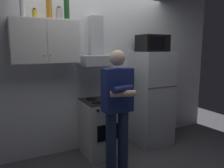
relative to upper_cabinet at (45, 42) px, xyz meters
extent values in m
plane|color=#4C4C51|center=(0.85, -0.37, -1.75)|extent=(7.00, 7.00, 0.00)
cube|color=white|center=(0.85, 0.23, -0.40)|extent=(4.80, 0.10, 2.70)
cube|color=white|center=(0.00, 0.01, 0.00)|extent=(0.90, 0.34, 0.60)
cube|color=white|center=(-0.22, -0.17, 0.00)|extent=(0.43, 0.01, 0.58)
cube|color=white|center=(0.22, -0.17, 0.00)|extent=(0.43, 0.01, 0.58)
sphere|color=#B2B2B7|center=(-0.04, -0.18, -0.18)|extent=(0.02, 0.02, 0.02)
sphere|color=#B2B2B7|center=(0.04, -0.18, -0.18)|extent=(0.02, 0.02, 0.02)
cube|color=white|center=(0.80, -0.12, -1.32)|extent=(0.60, 0.60, 0.85)
cube|color=black|center=(0.80, -0.12, -0.89)|extent=(0.59, 0.59, 0.01)
cube|color=black|center=(0.80, -0.43, -1.30)|extent=(0.42, 0.01, 0.24)
cylinder|color=black|center=(0.67, -0.24, -0.88)|extent=(0.16, 0.16, 0.01)
cylinder|color=black|center=(0.93, -0.24, -0.88)|extent=(0.16, 0.16, 0.01)
cylinder|color=black|center=(0.67, 0.00, -0.88)|extent=(0.16, 0.16, 0.01)
cylinder|color=black|center=(0.93, 0.00, -0.88)|extent=(0.16, 0.16, 0.01)
cylinder|color=black|center=(0.60, -0.44, -0.95)|extent=(0.04, 0.02, 0.04)
cylinder|color=black|center=(0.73, -0.44, -0.95)|extent=(0.04, 0.02, 0.04)
cylinder|color=black|center=(0.87, -0.44, -0.95)|extent=(0.04, 0.02, 0.04)
cylinder|color=black|center=(1.00, -0.44, -0.95)|extent=(0.04, 0.02, 0.04)
cube|color=#B7BABF|center=(0.80, -0.04, -0.27)|extent=(0.60, 0.44, 0.15)
cube|color=#B7BABF|center=(0.80, 0.10, 0.10)|extent=(0.20, 0.16, 0.60)
cube|color=silver|center=(1.75, -0.12, -0.95)|extent=(0.60, 0.60, 1.60)
cube|color=#4C4C4C|center=(1.75, -0.43, -0.71)|extent=(0.59, 0.01, 0.01)
cylinder|color=silver|center=(1.50, -0.44, -1.19)|extent=(0.02, 0.02, 0.60)
cube|color=black|center=(1.75, -0.10, -0.01)|extent=(0.48, 0.36, 0.28)
cube|color=black|center=(1.71, -0.29, -0.01)|extent=(0.30, 0.01, 0.20)
cylinder|color=navy|center=(0.66, -0.72, -1.32)|extent=(0.14, 0.14, 0.85)
cylinder|color=navy|center=(0.84, -0.72, -1.32)|extent=(0.14, 0.14, 0.85)
cube|color=navy|center=(0.75, -0.72, -0.62)|extent=(0.38, 0.20, 0.56)
cylinder|color=navy|center=(0.75, -0.86, -0.58)|extent=(0.33, 0.17, 0.08)
cylinder|color=beige|center=(0.75, -0.86, -0.64)|extent=(0.33, 0.17, 0.08)
sphere|color=beige|center=(0.75, -0.72, -0.21)|extent=(0.20, 0.20, 0.20)
cylinder|color=#B7BABF|center=(0.93, -0.24, -0.82)|extent=(0.21, 0.21, 0.12)
cylinder|color=black|center=(0.80, -0.24, -0.78)|extent=(0.05, 0.01, 0.01)
cylinder|color=black|center=(1.06, -0.24, -0.78)|extent=(0.05, 0.01, 0.01)
cylinder|color=#B7721E|center=(0.08, 0.01, 0.45)|extent=(0.08, 0.08, 0.30)
cylinder|color=#B2B5BA|center=(0.22, 0.01, 0.38)|extent=(0.09, 0.09, 0.16)
cylinder|color=black|center=(0.22, 0.01, 0.47)|extent=(0.05, 0.05, 0.02)
cylinder|color=gold|center=(-0.12, -0.02, 0.36)|extent=(0.06, 0.06, 0.11)
cylinder|color=black|center=(-0.12, -0.02, 0.42)|extent=(0.04, 0.04, 0.02)
cylinder|color=silver|center=(-0.26, -0.02, 0.45)|extent=(0.07, 0.07, 0.29)
cylinder|color=#19471E|center=(0.32, -0.02, 0.46)|extent=(0.08, 0.08, 0.31)
camera|label=1|loc=(-0.55, -3.16, -0.09)|focal=35.26mm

